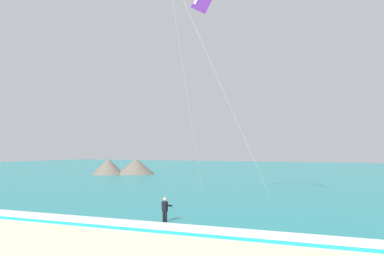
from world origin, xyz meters
name	(u,v)px	position (x,y,z in m)	size (l,w,h in m)	color
sea	(315,174)	(0.00, 72.83, 0.10)	(200.00, 120.00, 0.20)	teal
surf_foam	(149,225)	(0.00, 13.83, 0.22)	(200.00, 2.05, 0.04)	white
surfboard	(165,225)	(0.32, 15.23, 0.03)	(0.85, 1.47, 0.09)	yellow
kitesurfer	(165,210)	(0.33, 15.24, 0.94)	(0.63, 0.62, 1.69)	black
headland_left	(124,167)	(-28.98, 55.37, 1.46)	(10.51, 8.89, 2.93)	#665B51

